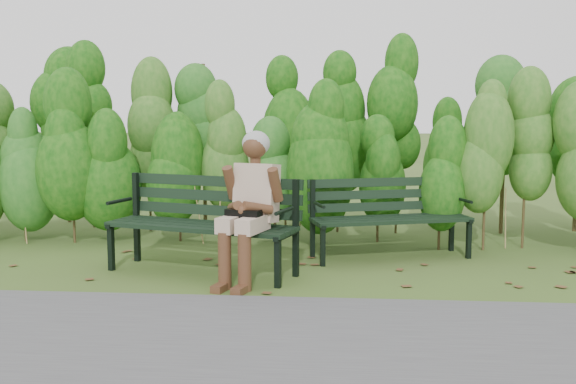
{
  "coord_description": "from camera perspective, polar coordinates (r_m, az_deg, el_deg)",
  "views": [
    {
      "loc": [
        0.57,
        -6.45,
        1.58
      ],
      "look_at": [
        0.0,
        0.35,
        0.75
      ],
      "focal_mm": 42.0,
      "sensor_mm": 36.0,
      "label": 1
    }
  ],
  "objects": [
    {
      "name": "ground",
      "position": [
        6.67,
        -0.25,
        -6.78
      ],
      "size": [
        80.0,
        80.0,
        0.0
      ],
      "primitive_type": "plane",
      "color": "#3F5323"
    },
    {
      "name": "bench_right",
      "position": [
        7.35,
        8.45,
        -1.6
      ],
      "size": [
        1.78,
        1.04,
        0.85
      ],
      "color": "black",
      "rests_on": "ground"
    },
    {
      "name": "hedge_band",
      "position": [
        8.34,
        0.87,
        4.72
      ],
      "size": [
        11.04,
        1.67,
        2.42
      ],
      "color": "#47381E",
      "rests_on": "ground"
    },
    {
      "name": "leaf_litter",
      "position": [
        6.67,
        2.78,
        -6.76
      ],
      "size": [
        6.05,
        2.12,
        0.01
      ],
      "color": "brown",
      "rests_on": "ground"
    },
    {
      "name": "bench_left",
      "position": [
        6.64,
        -6.95,
        -2.03
      ],
      "size": [
        1.97,
        1.13,
        0.94
      ],
      "color": "black",
      "rests_on": "ground"
    },
    {
      "name": "seated_woman",
      "position": [
        6.19,
        -3.23,
        -0.49
      ],
      "size": [
        0.61,
        0.87,
        1.39
      ],
      "color": "#C4A993",
      "rests_on": "ground"
    },
    {
      "name": "footpath",
      "position": [
        4.57,
        -2.73,
        -13.25
      ],
      "size": [
        60.0,
        2.5,
        0.01
      ],
      "primitive_type": "cube",
      "color": "#474749",
      "rests_on": "ground"
    }
  ]
}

